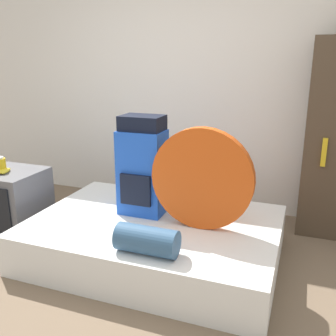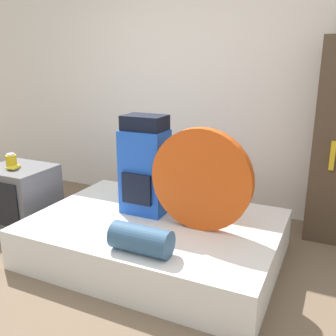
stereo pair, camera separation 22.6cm
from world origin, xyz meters
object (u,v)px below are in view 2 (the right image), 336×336
Objects in this scene: backpack at (145,166)px; sleeping_roll at (141,239)px; tent_bag at (201,180)px; canister at (11,161)px; television at (21,196)px.

backpack is 0.77m from sleeping_roll.
backpack is 1.95× the size of sleeping_roll.
tent_bag is 1.91m from canister.
backpack reaches higher than tent_bag.
tent_bag is 1.86× the size of sleeping_roll.
tent_bag reaches higher than sleeping_roll.
backpack reaches higher than television.
backpack is 1.35× the size of television.
tent_bag is 1.92m from television.
backpack reaches higher than sleeping_roll.
sleeping_roll is 0.69× the size of television.
canister is (-1.90, -0.03, -0.07)m from tent_bag.
backpack is 5.81× the size of canister.
television is (-1.87, 0.01, -0.43)m from tent_bag.
tent_bag reaches higher than television.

